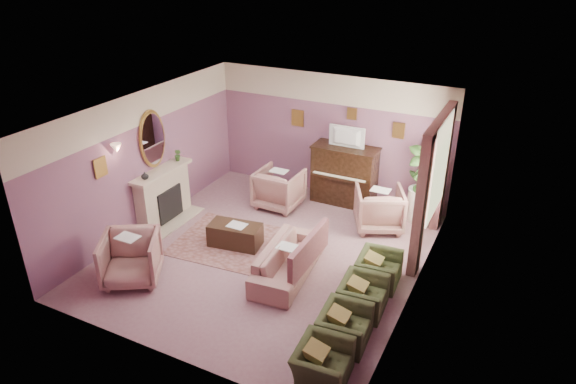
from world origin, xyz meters
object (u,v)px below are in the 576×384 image
at_px(sofa, 288,255).
at_px(piano, 344,176).
at_px(coffee_table, 235,235).
at_px(floral_armchair_front, 131,256).
at_px(television, 346,136).
at_px(floral_armchair_left, 279,187).
at_px(olive_chair_c, 363,291).
at_px(floral_armchair_right, 379,207).
at_px(olive_chair_b, 345,322).
at_px(side_table, 419,204).
at_px(olive_chair_a, 323,358).
at_px(olive_chair_d, 379,265).

bearing_deg(sofa, piano, 92.75).
relative_size(coffee_table, floral_armchair_front, 1.03).
xyz_separation_m(television, floral_armchair_left, (-1.20, -0.80, -1.12)).
height_order(piano, olive_chair_c, piano).
height_order(sofa, floral_armchair_right, floral_armchair_right).
relative_size(television, sofa, 0.41).
xyz_separation_m(television, olive_chair_b, (1.65, -4.22, -1.25)).
bearing_deg(floral_armchair_left, floral_armchair_front, -105.28).
bearing_deg(olive_chair_c, side_table, 88.82).
xyz_separation_m(piano, floral_armchair_front, (-2.19, -4.48, -0.17)).
distance_m(piano, side_table, 1.75).
xyz_separation_m(floral_armchair_left, olive_chair_a, (2.85, -4.24, -0.14)).
xyz_separation_m(sofa, olive_chair_d, (1.50, 0.48, -0.05)).
relative_size(television, olive_chair_d, 0.99).
distance_m(olive_chair_a, olive_chair_b, 0.82).
distance_m(floral_armchair_front, side_table, 5.92).
bearing_deg(floral_armchair_front, floral_armchair_left, 74.72).
relative_size(television, olive_chair_a, 0.99).
bearing_deg(olive_chair_c, television, 115.91).
bearing_deg(floral_armchair_front, olive_chair_b, 3.08).
relative_size(floral_armchair_front, olive_chair_c, 1.20).
xyz_separation_m(piano, floral_armchair_right, (1.07, -0.79, -0.17)).
xyz_separation_m(television, olive_chair_a, (1.65, -5.04, -1.25)).
relative_size(television, olive_chair_b, 0.99).
xyz_separation_m(coffee_table, olive_chair_b, (2.85, -1.57, 0.12)).
relative_size(floral_armchair_right, olive_chair_a, 1.20).
height_order(floral_armchair_right, olive_chair_c, floral_armchair_right).
relative_size(coffee_table, side_table, 1.43).
bearing_deg(floral_armchair_right, piano, 143.59).
height_order(olive_chair_a, olive_chair_b, same).
height_order(olive_chair_b, olive_chair_c, same).
bearing_deg(floral_armchair_front, olive_chair_a, -9.06).
bearing_deg(coffee_table, side_table, 42.30).
distance_m(olive_chair_b, olive_chair_d, 1.64).
bearing_deg(olive_chair_d, olive_chair_b, -90.00).
height_order(floral_armchair_left, side_table, floral_armchair_left).
bearing_deg(floral_armchair_front, olive_chair_d, 25.65).
distance_m(floral_armchair_right, floral_armchair_front, 4.92).
bearing_deg(side_table, coffee_table, -137.70).
relative_size(floral_armchair_front, olive_chair_a, 1.20).
relative_size(olive_chair_b, olive_chair_d, 1.00).
relative_size(floral_armchair_left, olive_chair_a, 1.20).
distance_m(sofa, side_table, 3.45).
height_order(floral_armchair_left, olive_chair_b, floral_armchair_left).
xyz_separation_m(sofa, floral_armchair_front, (-2.34, -1.37, 0.09)).
bearing_deg(television, floral_armchair_left, -146.41).
bearing_deg(sofa, olive_chair_d, 17.77).
xyz_separation_m(olive_chair_a, olive_chair_c, (0.00, 1.64, 0.00)).
bearing_deg(olive_chair_a, side_table, 89.20).
distance_m(floral_armchair_left, side_table, 3.04).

